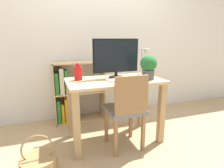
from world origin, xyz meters
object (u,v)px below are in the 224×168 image
monitor (116,57)px  basket (39,164)px  keyboard (124,80)px  potted_plant (148,66)px  desk_lamp (144,59)px  vase (78,73)px  bookshelf (71,97)px  chair (126,109)px

monitor → basket: monitor is taller
keyboard → potted_plant: size_ratio=1.44×
desk_lamp → potted_plant: (-0.05, -0.20, -0.06)m
vase → bookshelf: bearing=93.3°
vase → chair: (0.45, -0.36, -0.37)m
monitor → keyboard: size_ratio=1.40×
keyboard → potted_plant: potted_plant is taller
chair → vase: bearing=143.4°
desk_lamp → chair: 0.69m
vase → basket: size_ratio=0.52×
keyboard → basket: (-0.97, -0.27, -0.68)m
monitor → potted_plant: monitor is taller
monitor → basket: size_ratio=1.48×
monitor → basket: bearing=-154.7°
bookshelf → desk_lamp: bearing=-36.4°
desk_lamp → potted_plant: size_ratio=1.23×
chair → potted_plant: bearing=22.9°
vase → desk_lamp: desk_lamp is taller
potted_plant → bookshelf: bearing=134.4°
monitor → desk_lamp: 0.37m
potted_plant → basket: size_ratio=0.73×
desk_lamp → monitor: bearing=176.5°
monitor → bookshelf: monitor is taller
basket → potted_plant: bearing=10.1°
desk_lamp → chair: (-0.37, -0.32, -0.49)m
desk_lamp → bookshelf: size_ratio=0.39×
keyboard → potted_plant: 0.32m
potted_plant → vase: bearing=163.6°
keyboard → chair: chair is taller
keyboard → potted_plant: bearing=-9.3°
keyboard → monitor: bearing=101.6°
potted_plant → bookshelf: 1.28m
keyboard → vase: 0.53m
monitor → desk_lamp: bearing=-3.5°
bookshelf → basket: 1.18m
monitor → bookshelf: bearing=129.0°
monitor → basket: (-0.93, -0.44, -0.93)m
keyboard → basket: 1.21m
vase → chair: size_ratio=0.23×
vase → chair: vase is taller
desk_lamp → potted_plant: 0.21m
monitor → potted_plant: size_ratio=2.02×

